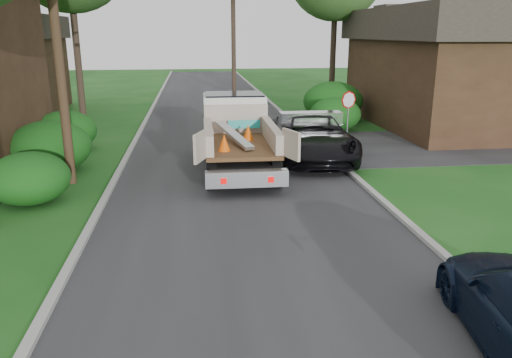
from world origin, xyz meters
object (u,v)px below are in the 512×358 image
object	(u,v)px
stop_sign	(348,107)
house_right	(463,66)
black_pickup	(312,137)
utility_pole	(55,21)
flatbed_truck	(236,128)

from	to	relation	value
stop_sign	house_right	world-z (taller)	house_right
stop_sign	black_pickup	bearing A→B (deg)	-140.10
black_pickup	stop_sign	bearing A→B (deg)	44.51
utility_pole	flatbed_truck	world-z (taller)	utility_pole
stop_sign	house_right	size ratio (longest dim) A/B	0.19
stop_sign	black_pickup	world-z (taller)	stop_sign
flatbed_truck	utility_pole	bearing A→B (deg)	-160.47
house_right	black_pickup	world-z (taller)	house_right
utility_pole	black_pickup	xyz separation A→B (m)	(8.77, 2.42, -4.29)
utility_pole	stop_sign	bearing A→B (deg)	20.62
stop_sign	flatbed_truck	world-z (taller)	flatbed_truck
black_pickup	utility_pole	bearing A→B (deg)	-159.97
house_right	stop_sign	bearing A→B (deg)	-147.34
house_right	black_pickup	bearing A→B (deg)	-145.81
house_right	flatbed_truck	world-z (taller)	house_right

